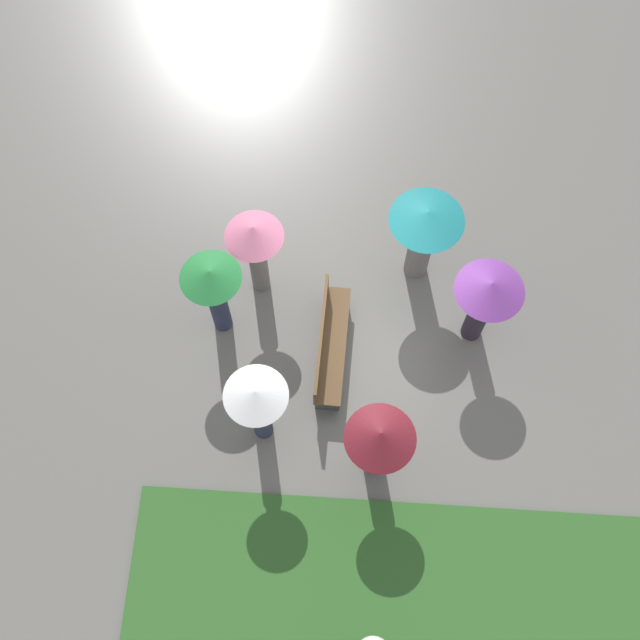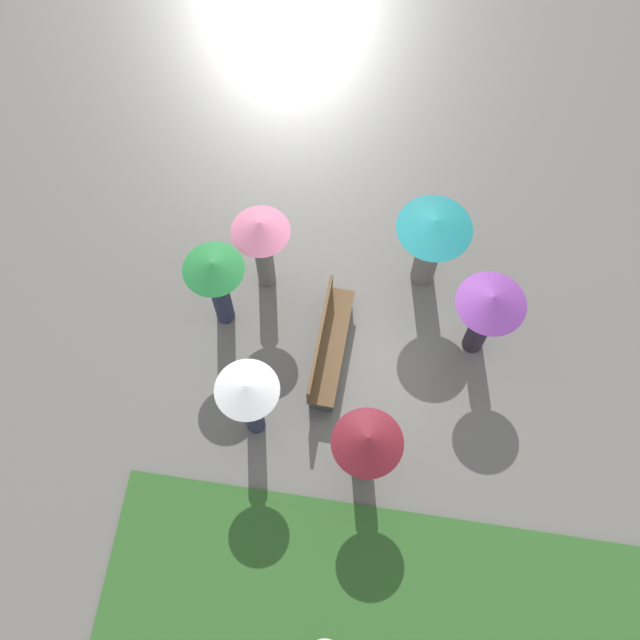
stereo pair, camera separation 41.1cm
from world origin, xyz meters
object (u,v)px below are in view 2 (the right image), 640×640
(crowd_person_pink, at_px, (262,239))
(crowd_person_teal, at_px, (432,238))
(crowd_person_maroon, at_px, (367,446))
(crowd_person_purple, at_px, (488,311))
(park_bench, at_px, (327,344))
(crowd_person_white, at_px, (249,399))
(crowd_person_green, at_px, (216,280))

(crowd_person_pink, height_order, crowd_person_teal, crowd_person_pink)
(crowd_person_maroon, distance_m, crowd_person_purple, 2.74)
(crowd_person_maroon, bearing_deg, park_bench, -74.83)
(park_bench, bearing_deg, crowd_person_purple, -74.95)
(park_bench, height_order, crowd_person_teal, crowd_person_teal)
(crowd_person_white, distance_m, crowd_person_maroon, 1.77)
(park_bench, relative_size, crowd_person_white, 1.03)
(park_bench, xyz_separation_m, crowd_person_green, (0.44, 1.74, 0.87))
(crowd_person_purple, bearing_deg, crowd_person_white, 88.40)
(park_bench, height_order, crowd_person_green, crowd_person_green)
(park_bench, height_order, crowd_person_pink, crowd_person_pink)
(crowd_person_maroon, bearing_deg, crowd_person_teal, -109.36)
(park_bench, distance_m, crowd_person_white, 1.83)
(crowd_person_pink, relative_size, crowd_person_teal, 1.03)
(crowd_person_green, relative_size, crowd_person_maroon, 1.08)
(crowd_person_maroon, bearing_deg, crowd_person_pink, -65.42)
(crowd_person_pink, relative_size, crowd_person_green, 1.00)
(crowd_person_green, height_order, crowd_person_maroon, crowd_person_green)
(park_bench, height_order, crowd_person_white, crowd_person_white)
(park_bench, height_order, crowd_person_purple, crowd_person_purple)
(crowd_person_pink, relative_size, crowd_person_maroon, 1.08)
(crowd_person_pink, bearing_deg, crowd_person_green, -139.68)
(park_bench, relative_size, crowd_person_pink, 1.04)
(crowd_person_teal, height_order, crowd_person_purple, crowd_person_teal)
(crowd_person_pink, relative_size, crowd_person_purple, 1.05)
(park_bench, distance_m, crowd_person_teal, 2.31)
(crowd_person_teal, xyz_separation_m, crowd_person_purple, (-1.10, -0.93, 0.02))
(park_bench, relative_size, crowd_person_maroon, 1.13)
(crowd_person_white, bearing_deg, crowd_person_pink, -19.48)
(crowd_person_teal, height_order, crowd_person_maroon, crowd_person_teal)
(crowd_person_green, xyz_separation_m, crowd_person_purple, (0.10, -4.06, -0.00))
(crowd_person_green, distance_m, crowd_person_purple, 4.06)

